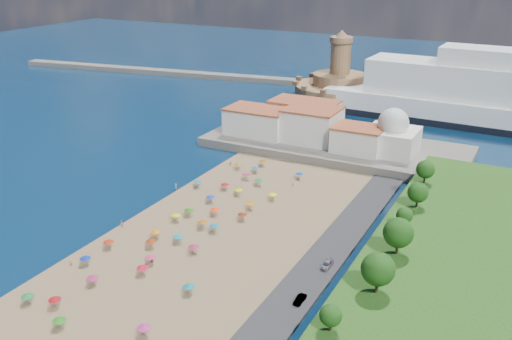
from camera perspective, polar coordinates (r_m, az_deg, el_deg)
The scene contains 11 objects.
ground at distance 143.77m, azimuth -6.05°, elevation -5.91°, with size 700.00×700.00×0.00m, color #071938.
terrace at distance 199.88m, azimuth 7.89°, elevation 2.38°, with size 90.00×36.00×3.00m, color #59544C.
jetty at distance 238.67m, azimuth 5.80°, elevation 5.50°, with size 18.00×70.00×2.40m, color #59544C.
breakwater at distance 322.97m, azimuth -7.62°, elevation 9.56°, with size 200.00×7.00×2.60m, color #59544C.
waterfront_buildings at distance 202.98m, azimuth 4.58°, elevation 4.70°, with size 57.00×29.00×11.00m.
domed_building at distance 190.44m, azimuth 13.46°, elevation 3.41°, with size 16.00×16.00×15.00m.
fortress at distance 264.64m, azimuth 8.30°, elevation 8.17°, with size 40.00×40.00×32.40m.
beach_parasols at distance 136.25m, azimuth -8.66°, elevation -6.64°, with size 31.48×115.05×2.20m.
beachgoers at distance 146.41m, azimuth -7.85°, elevation -4.98°, with size 33.55×100.89×1.84m.
parked_cars at distance 115.59m, azimuth 4.69°, elevation -12.42°, with size 1.91×35.49×1.27m.
hillside_trees at distance 114.35m, azimuth 12.32°, elevation -8.05°, with size 11.63×105.77×8.08m.
Camera 1 is at (71.99, -106.07, 65.09)m, focal length 40.00 mm.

